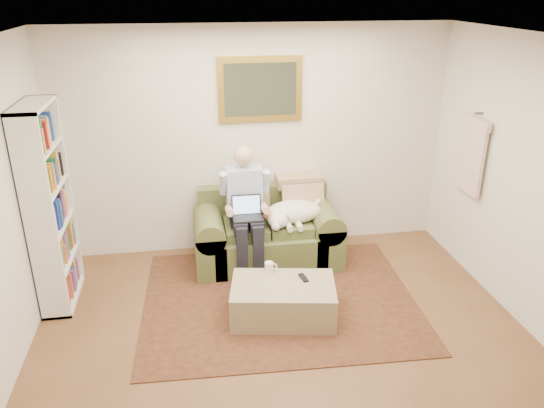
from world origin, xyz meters
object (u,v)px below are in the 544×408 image
object	(u,v)px
seated_man	(246,212)
sleeping_dog	(294,212)
bookshelf	(49,208)
sofa	(267,238)
coffee_mug	(269,267)
laptop	(247,212)
ottoman	(283,301)

from	to	relation	value
seated_man	sleeping_dog	world-z (taller)	seated_man
sleeping_dog	bookshelf	bearing A→B (deg)	-171.49
seated_man	sleeping_dog	xyz separation A→B (m)	(0.54, 0.07, -0.06)
sofa	seated_man	xyz separation A→B (m)	(-0.25, -0.15, 0.41)
seated_man	coffee_mug	world-z (taller)	seated_man
sofa	sleeping_dog	xyz separation A→B (m)	(0.29, -0.08, 0.34)
laptop	seated_man	bearing A→B (deg)	90.00
laptop	sleeping_dog	world-z (taller)	laptop
coffee_mug	seated_man	bearing A→B (deg)	99.95
sofa	ottoman	distance (m)	1.16
sleeping_dog	coffee_mug	bearing A→B (deg)	-117.02
ottoman	coffee_mug	world-z (taller)	coffee_mug
laptop	sofa	bearing A→B (deg)	41.02
laptop	ottoman	world-z (taller)	laptop
sofa	sleeping_dog	world-z (taller)	sofa
sofa	coffee_mug	size ratio (longest dim) A/B	16.34
seated_man	ottoman	world-z (taller)	seated_man
bookshelf	sleeping_dog	bearing A→B (deg)	8.51
seated_man	laptop	distance (m)	0.07
seated_man	bookshelf	bearing A→B (deg)	-171.10
laptop	bookshelf	world-z (taller)	bookshelf
seated_man	coffee_mug	bearing A→B (deg)	-80.05
seated_man	coffee_mug	xyz separation A→B (m)	(0.13, -0.74, -0.28)
coffee_mug	sleeping_dog	bearing A→B (deg)	62.98
ottoman	coffee_mug	xyz separation A→B (m)	(-0.09, 0.26, 0.23)
ottoman	sofa	bearing A→B (deg)	88.84
laptop	bookshelf	distance (m)	1.96
seated_man	ottoman	distance (m)	1.14
laptop	sleeping_dog	distance (m)	0.56
seated_man	laptop	xyz separation A→B (m)	(0.00, -0.06, 0.03)
laptop	ottoman	bearing A→B (deg)	-76.68
sofa	ottoman	size ratio (longest dim) A/B	1.67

